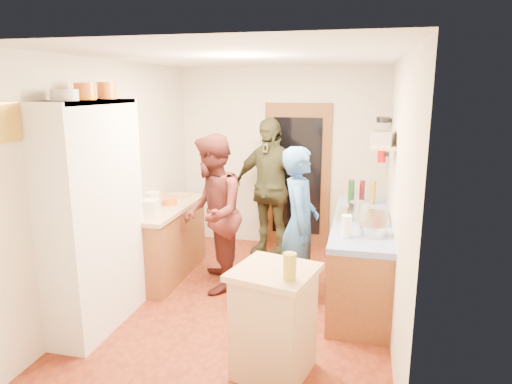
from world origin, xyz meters
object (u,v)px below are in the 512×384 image
(island_base, at_px, (274,324))
(person_left, at_px, (215,212))
(right_counter_base, at_px, (360,258))
(hutch_body, at_px, (94,217))
(person_back, at_px, (270,189))
(person_hob, at_px, (303,225))

(island_base, height_order, person_left, person_left)
(right_counter_base, distance_m, person_left, 1.74)
(hutch_body, height_order, right_counter_base, hutch_body)
(island_base, xyz_separation_m, person_back, (-0.58, 2.65, 0.53))
(right_counter_base, relative_size, island_base, 2.56)
(person_back, bearing_deg, hutch_body, -100.20)
(hutch_body, bearing_deg, person_hob, 28.13)
(hutch_body, bearing_deg, person_left, 52.29)
(right_counter_base, distance_m, island_base, 1.83)
(right_counter_base, xyz_separation_m, island_base, (-0.67, -1.70, 0.01))
(person_left, relative_size, person_back, 0.94)
(island_base, distance_m, person_left, 1.86)
(right_counter_base, distance_m, person_back, 1.66)
(hutch_body, distance_m, person_hob, 2.14)
(person_hob, relative_size, person_back, 0.89)
(island_base, relative_size, person_hob, 0.50)
(person_hob, xyz_separation_m, person_left, (-1.02, 0.10, 0.05))
(person_left, bearing_deg, person_hob, 68.03)
(right_counter_base, height_order, person_hob, person_hob)
(right_counter_base, height_order, island_base, island_base)
(person_hob, relative_size, person_left, 0.94)
(island_base, bearing_deg, person_left, 123.36)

